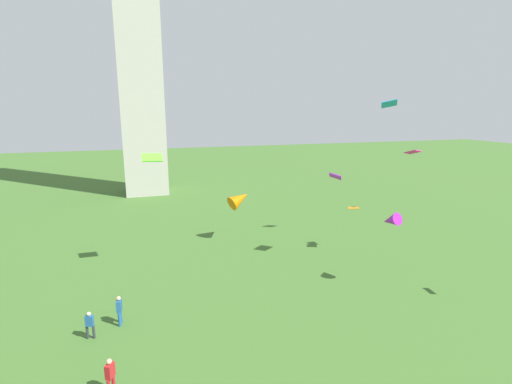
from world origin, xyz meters
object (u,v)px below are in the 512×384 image
Objects in this scene: kite_flying_0 at (240,199)px; kite_flying_5 at (353,208)px; person_2 at (110,374)px; kite_flying_4 at (335,176)px; kite_flying_2 at (152,158)px; kite_flying_3 at (389,104)px; person_0 at (119,309)px; kite_flying_6 at (413,152)px; kite_flying_1 at (391,220)px; person_1 at (90,324)px.

kite_flying_0 is 2.43× the size of kite_flying_5.
kite_flying_4 is at bearing 149.30° from person_2.
kite_flying_2 is 0.93× the size of kite_flying_3.
kite_flying_2 is at bearing 166.81° from person_0.
person_0 reaches higher than person_2.
kite_flying_3 is 1.36× the size of kite_flying_6.
person_0 is 1.08× the size of kite_flying_1.
kite_flying_3 is (22.57, 7.11, 11.66)m from person_0.
kite_flying_4 is (13.73, -1.91, -1.77)m from kite_flying_2.
kite_flying_1 is at bearing -25.83° from kite_flying_2.
kite_flying_6 is at bearing -156.30° from person_1.
person_1 is 19.59m from kite_flying_1.
person_0 is 18.10m from kite_flying_1.
person_0 is at bearing 138.36° from kite_flying_4.
kite_flying_3 is 1.45× the size of kite_flying_5.
kite_flying_0 is at bearing 33.85° from kite_flying_2.
kite_flying_2 is 20.36m from kite_flying_3.
person_0 is 1.53× the size of kite_flying_6.
kite_flying_6 is (11.74, -8.73, 4.93)m from kite_flying_0.
kite_flying_0 is 10.37m from kite_flying_5.
person_2 is 1.03× the size of kite_flying_4.
kite_flying_4 is (5.82, -7.29, 3.07)m from kite_flying_0.
kite_flying_1 is 11.99m from kite_flying_3.
person_2 is 1.19× the size of kite_flying_2.
person_2 is 28.62m from kite_flying_3.
kite_flying_6 is (22.43, 8.97, 7.95)m from person_2.
kite_flying_6 reaches higher than kite_flying_0.
kite_flying_5 is (20.29, 6.78, 3.13)m from person_1.
kite_flying_2 reaches higher than person_2.
person_1 is at bearing 139.92° from kite_flying_4.
kite_flying_0 is 2.28× the size of kite_flying_6.
kite_flying_1 is (7.20, -12.57, 0.85)m from kite_flying_0.
kite_flying_5 is at bearing 115.24° from person_0.
kite_flying_0 is at bearing 166.00° from kite_flying_5.
person_1 is 0.94× the size of kite_flying_4.
person_2 reaches higher than person_1.
kite_flying_4 is (-6.26, -2.39, -5.60)m from kite_flying_3.
kite_flying_6 is at bearing -71.52° from kite_flying_4.
kite_flying_3 is at bearing -147.89° from person_1.
kite_flying_3 reaches higher than person_1.
person_0 is at bearing -154.97° from person_2.
person_2 is (-0.20, -5.69, -0.03)m from person_0.
person_1 is 19.68m from kite_flying_4.
kite_flying_6 reaches higher than kite_flying_4.
kite_flying_6 is at bearing -66.34° from kite_flying_3.
kite_flying_6 is at bearing 138.85° from person_2.
person_1 is at bearing -137.62° from person_2.
kite_flying_2 is at bearing -165.66° from person_2.
person_1 is at bearing -10.90° from kite_flying_1.
kite_flying_2 is at bearing 114.26° from kite_flying_4.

